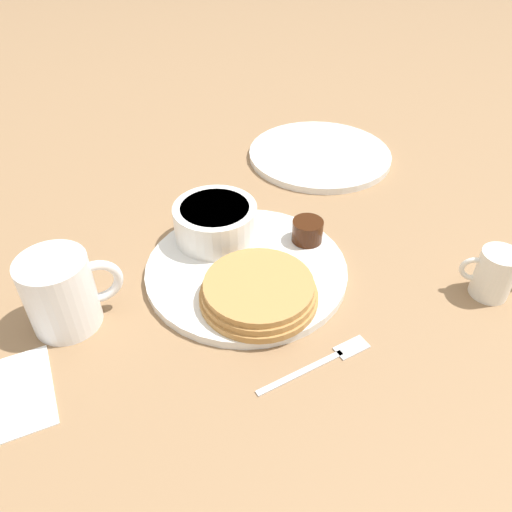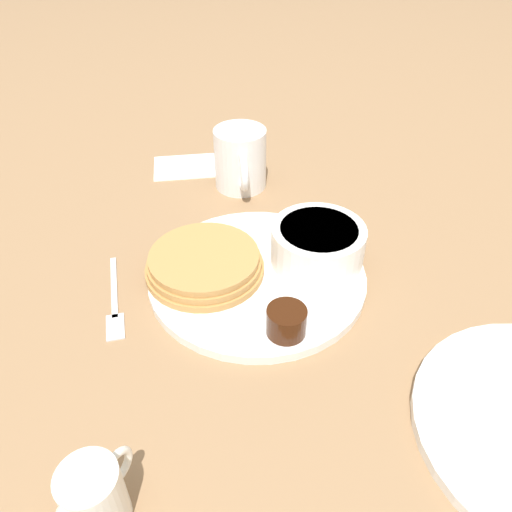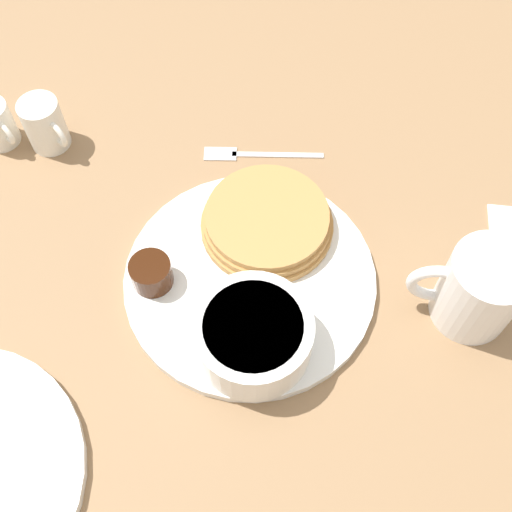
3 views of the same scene
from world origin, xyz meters
The scene contains 9 objects.
ground_plane centered at (0.00, 0.00, 0.00)m, with size 4.00×4.00×0.00m, color #93704C.
plate centered at (0.00, 0.00, 0.01)m, with size 0.27×0.27×0.01m.
pancake_stack centered at (-0.06, 0.02, 0.03)m, with size 0.15×0.15×0.03m.
bowl centered at (0.08, 0.00, 0.04)m, with size 0.12×0.12×0.05m.
syrup_cup centered at (0.00, -0.10, 0.03)m, with size 0.04×0.04×0.03m.
butter_ramekin centered at (0.10, -0.02, 0.03)m, with size 0.05×0.05×0.04m.
coffee_mug centered at (0.04, 0.22, 0.05)m, with size 0.08×0.11×0.09m.
creamer_pitcher_near centered at (-0.20, -0.23, 0.03)m, with size 0.06×0.06×0.07m.
fork centered at (-0.17, 0.01, 0.00)m, with size 0.02×0.15×0.00m.
Camera 3 is at (0.32, -0.01, 0.61)m, focal length 45.00 mm.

